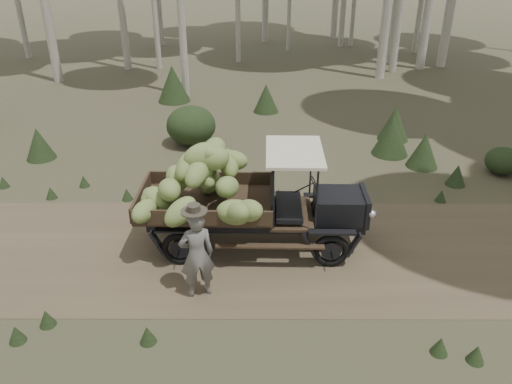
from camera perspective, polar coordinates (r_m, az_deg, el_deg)
ground at (r=10.15m, az=-7.58°, el=-6.72°), size 120.00×120.00×0.00m
dirt_track at (r=10.14m, az=-7.59°, el=-6.71°), size 70.00×4.00×0.01m
banana_truck at (r=9.54m, az=-3.27°, el=0.27°), size 4.63×2.23×2.31m
farmer at (r=8.54m, az=-6.79°, el=-7.02°), size 0.69×0.56×1.79m
undergrowth at (r=9.54m, az=-1.33°, el=-5.01°), size 24.17×23.31×1.36m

